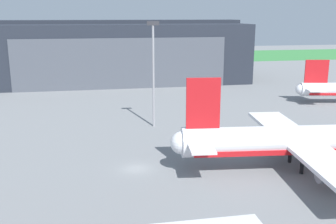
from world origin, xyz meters
The scene contains 5 objects.
ground_plane centered at (0.00, 0.00, 0.00)m, with size 440.00×440.00×0.00m, color slate.
grass_field_strip centered at (0.00, 155.74, 0.04)m, with size 440.00×56.00×0.08m, color #388040.
maintenance_hangar centered at (2.74, 84.18, 9.86)m, with size 85.79×36.58×20.64m.
airliner_near_right centered at (25.27, -4.17, 4.23)m, with size 41.17×36.82×13.92m.
apron_light_mast centered at (6.02, 22.41, 12.30)m, with size 2.40×0.50×21.26m.
Camera 1 is at (-5.56, -55.53, 22.59)m, focal length 42.28 mm.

